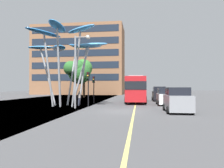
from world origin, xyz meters
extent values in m
cube|color=#4C4C4F|center=(0.00, 0.00, -0.05)|extent=(120.00, 240.00, 0.10)
cube|color=#E0D666|center=(1.15, 0.00, 0.00)|extent=(0.16, 144.00, 0.01)
cube|color=red|center=(1.15, 10.96, 1.87)|extent=(2.57, 9.65, 3.05)
cube|color=black|center=(1.15, 10.96, 2.30)|extent=(2.59, 9.75, 0.98)
cube|color=yellow|center=(1.11, 15.72, 3.10)|extent=(1.37, 0.11, 0.36)
cube|color=#B2B2B7|center=(1.15, 10.96, 3.52)|extent=(1.90, 3.39, 0.24)
cylinder|color=black|center=(2.37, 13.96, 0.48)|extent=(0.29, 0.96, 0.96)
cylinder|color=black|center=(-0.12, 13.94, 0.48)|extent=(0.29, 0.96, 0.96)
cylinder|color=black|center=(2.41, 8.33, 0.48)|extent=(0.29, 0.96, 0.96)
cylinder|color=black|center=(-0.08, 8.31, 0.48)|extent=(0.29, 0.96, 0.96)
cylinder|color=#9EA0A5|center=(-4.84, 4.49, 3.38)|extent=(2.19, 0.29, 6.82)
ellipsoid|color=#4CA3E5|center=(-3.84, 4.45, 6.77)|extent=(4.10, 1.51, 0.68)
cylinder|color=#9EA0A5|center=(-4.96, 5.91, 3.49)|extent=(1.05, 0.84, 7.00)
ellipsoid|color=#4CA3E5|center=(-4.57, 6.19, 6.98)|extent=(4.00, 3.52, 0.75)
cylinder|color=#9EA0A5|center=(-6.47, 6.56, 3.66)|extent=(0.60, 2.55, 7.37)
ellipsoid|color=#2D7FD1|center=(-6.28, 7.73, 7.31)|extent=(1.82, 3.77, 0.77)
cylinder|color=#9EA0A5|center=(-7.94, 6.21, 3.46)|extent=(0.87, 1.12, 6.94)
ellipsoid|color=#388EDB|center=(-8.24, 6.63, 6.91)|extent=(3.53, 4.18, 0.88)
cylinder|color=#9EA0A5|center=(-8.87, 4.95, 3.37)|extent=(2.25, 0.59, 6.80)
ellipsoid|color=#4CA3E5|center=(-9.88, 5.13, 6.74)|extent=(3.56, 1.72, 0.58)
cylinder|color=#9EA0A5|center=(-7.96, 3.08, 3.90)|extent=(0.95, 1.13, 7.83)
ellipsoid|color=#2D7FD1|center=(-8.30, 2.65, 7.81)|extent=(3.40, 3.86, 0.68)
cylinder|color=#9EA0A5|center=(-6.66, 2.66, 4.14)|extent=(0.29, 1.38, 8.30)
ellipsoid|color=#388EDB|center=(-6.62, 2.08, 8.27)|extent=(1.70, 3.18, 1.06)
cylinder|color=#9EA0A5|center=(-4.91, 3.04, 4.01)|extent=(1.45, 1.24, 8.05)
ellipsoid|color=#4299E0|center=(-4.32, 2.56, 8.01)|extent=(4.17, 3.73, 0.59)
cylinder|color=black|center=(-3.85, 3.97, 1.86)|extent=(0.12, 0.12, 3.72)
cube|color=black|center=(-3.85, 3.83, 3.32)|extent=(0.28, 0.24, 0.80)
sphere|color=#390706|center=(-3.85, 3.70, 3.58)|extent=(0.18, 0.18, 0.18)
sphere|color=orange|center=(-3.85, 3.70, 3.32)|extent=(0.18, 0.18, 0.18)
sphere|color=black|center=(-3.85, 3.70, 3.06)|extent=(0.18, 0.18, 0.18)
cylinder|color=black|center=(-4.16, 8.30, 1.73)|extent=(0.12, 0.12, 3.46)
cube|color=black|center=(-4.16, 8.16, 3.06)|extent=(0.28, 0.24, 0.80)
sphere|color=#390706|center=(-4.16, 8.03, 3.32)|extent=(0.18, 0.18, 0.18)
sphere|color=orange|center=(-4.16, 8.03, 3.06)|extent=(0.18, 0.18, 0.18)
sphere|color=black|center=(-4.16, 8.03, 2.80)|extent=(0.18, 0.18, 0.18)
cube|color=gray|center=(4.77, -0.11, 0.81)|extent=(1.87, 4.11, 1.25)
cube|color=black|center=(4.77, -0.11, 1.76)|extent=(1.72, 2.26, 0.65)
cylinder|color=black|center=(5.71, 1.16, 0.30)|extent=(0.20, 0.60, 0.60)
cylinder|color=black|center=(3.83, 1.16, 0.30)|extent=(0.20, 0.60, 0.60)
cylinder|color=black|center=(5.71, -1.39, 0.30)|extent=(0.20, 0.60, 0.60)
cylinder|color=black|center=(3.83, -1.39, 0.30)|extent=(0.20, 0.60, 0.60)
cube|color=silver|center=(4.69, 7.03, 0.75)|extent=(1.89, 3.97, 1.15)
cube|color=black|center=(4.69, 7.03, 1.67)|extent=(1.74, 2.18, 0.69)
cylinder|color=black|center=(5.64, 8.26, 0.30)|extent=(0.20, 0.60, 0.60)
cylinder|color=black|center=(3.75, 8.26, 0.30)|extent=(0.20, 0.60, 0.60)
cylinder|color=black|center=(5.64, 5.80, 0.30)|extent=(0.20, 0.60, 0.60)
cylinder|color=black|center=(3.75, 5.80, 0.30)|extent=(0.20, 0.60, 0.60)
cube|color=black|center=(4.63, 14.50, 0.80)|extent=(1.89, 3.97, 1.25)
cube|color=black|center=(4.63, 14.50, 1.80)|extent=(1.74, 2.18, 0.76)
cylinder|color=black|center=(5.57, 15.73, 0.30)|extent=(0.20, 0.60, 0.60)
cylinder|color=black|center=(3.68, 15.73, 0.30)|extent=(0.20, 0.60, 0.60)
cylinder|color=black|center=(5.57, 13.28, 0.30)|extent=(0.20, 0.60, 0.60)
cylinder|color=black|center=(3.68, 13.28, 0.30)|extent=(0.20, 0.60, 0.60)
cylinder|color=gray|center=(-4.70, 1.98, 3.60)|extent=(0.18, 0.18, 7.20)
cylinder|color=gray|center=(-4.05, 1.98, 7.05)|extent=(1.29, 0.12, 0.12)
sphere|color=silver|center=(-3.41, 1.98, 7.05)|extent=(0.44, 0.44, 0.44)
cylinder|color=brown|center=(-10.10, 19.37, 1.71)|extent=(0.33, 0.33, 3.43)
sphere|color=#2D6B2D|center=(-9.90, 20.32, 5.91)|extent=(2.61, 2.61, 2.61)
sphere|color=#2D6B2D|center=(-9.35, 19.88, 4.65)|extent=(4.00, 4.00, 4.00)
sphere|color=#2D6B2D|center=(-10.50, 18.31, 5.49)|extent=(2.58, 2.58, 2.58)
sphere|color=#2D6B2D|center=(-9.96, 20.24, 4.82)|extent=(3.29, 3.29, 3.29)
sphere|color=#2D6B2D|center=(-9.61, 19.22, 5.63)|extent=(2.61, 2.61, 2.61)
cylinder|color=brown|center=(-9.39, 23.36, 1.47)|extent=(0.45, 0.45, 2.93)
sphere|color=#387A33|center=(-10.39, 22.41, 5.51)|extent=(3.81, 3.81, 3.81)
sphere|color=#387A33|center=(-9.78, 24.31, 6.03)|extent=(3.70, 3.70, 3.70)
sphere|color=#387A33|center=(-10.02, 22.53, 4.94)|extent=(3.23, 3.23, 3.23)
sphere|color=#387A33|center=(-9.80, 22.81, 4.94)|extent=(3.70, 3.70, 3.70)
cylinder|color=#2D3342|center=(-5.21, 5.20, 0.44)|extent=(0.29, 0.29, 0.87)
cylinder|color=#B2A89E|center=(-5.21, 5.20, 1.16)|extent=(0.34, 0.34, 0.57)
sphere|color=#937056|center=(-5.21, 5.20, 1.56)|extent=(0.22, 0.22, 0.22)
cube|color=#8E6042|center=(-15.69, 42.68, 9.78)|extent=(25.68, 11.12, 19.55)
cube|color=#1E2838|center=(-15.69, 37.10, 4.73)|extent=(24.14, 0.08, 1.83)
cube|color=#1E2838|center=(-15.69, 37.10, 7.98)|extent=(24.14, 0.08, 1.83)
cube|color=#1E2838|center=(-15.69, 37.10, 11.24)|extent=(24.14, 0.08, 1.83)
cube|color=#1E2838|center=(-15.69, 37.10, 14.50)|extent=(24.14, 0.08, 1.83)
cube|color=#1E2838|center=(-15.69, 37.10, 17.76)|extent=(24.14, 0.08, 1.83)
camera|label=1|loc=(1.56, -18.54, 2.11)|focal=34.27mm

